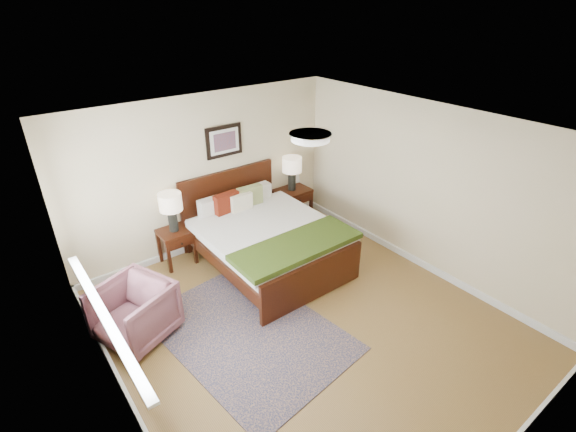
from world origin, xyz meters
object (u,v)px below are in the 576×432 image
at_px(nightstand_right, 292,202).
at_px(rug_persian, 248,332).
at_px(nightstand_left, 176,238).
at_px(bed, 265,233).
at_px(lamp_right, 292,167).
at_px(lamp_left, 171,205).
at_px(armchair, 135,312).

bearing_deg(nightstand_right, rug_persian, -138.70).
bearing_deg(nightstand_left, bed, -38.79).
bearing_deg(nightstand_left, rug_persian, -89.20).
distance_m(nightstand_right, lamp_right, 0.67).
relative_size(nightstand_right, rug_persian, 0.26).
bearing_deg(bed, rug_persian, -133.44).
relative_size(nightstand_left, lamp_left, 0.94).
xyz_separation_m(bed, nightstand_right, (1.20, 0.87, -0.17)).
distance_m(bed, nightstand_right, 1.49).
xyz_separation_m(lamp_left, rug_persian, (0.03, -1.98, -1.00)).
xyz_separation_m(lamp_left, armchair, (-1.08, -1.21, -0.63)).
bearing_deg(nightstand_left, armchair, -132.23).
xyz_separation_m(nightstand_left, lamp_left, (0.00, 0.02, 0.55)).
relative_size(bed, nightstand_right, 3.56).
bearing_deg(lamp_right, bed, -143.65).
height_order(nightstand_right, lamp_left, lamp_left).
bearing_deg(armchair, nightstand_right, 87.42).
distance_m(nightstand_right, lamp_left, 2.35).
relative_size(lamp_left, lamp_right, 1.00).
xyz_separation_m(nightstand_right, armchair, (-3.35, -1.19, -0.02)).
relative_size(lamp_left, rug_persian, 0.25).
relative_size(lamp_right, rug_persian, 0.25).
height_order(bed, armchair, bed).
xyz_separation_m(bed, lamp_left, (-1.07, 0.88, 0.45)).
xyz_separation_m(armchair, rug_persian, (1.10, -0.78, -0.37)).
height_order(lamp_right, rug_persian, lamp_right).
relative_size(nightstand_right, lamp_right, 1.04).
bearing_deg(bed, armchair, -171.38).
xyz_separation_m(lamp_left, lamp_right, (2.27, 0.00, 0.05)).
relative_size(bed, armchair, 2.76).
distance_m(lamp_left, rug_persian, 2.22).
height_order(lamp_left, rug_persian, lamp_left).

